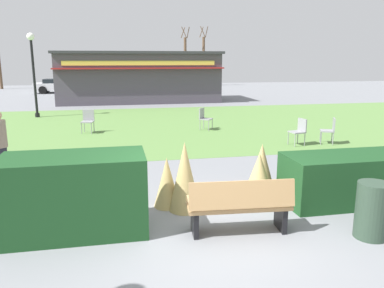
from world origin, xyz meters
TOP-DOWN VIEW (x-y plane):
  - ground_plane at (0.00, 0.00)m, footprint 80.00×80.00m
  - lawn_patch at (0.00, 11.02)m, footprint 36.00×12.00m
  - park_bench at (0.52, 0.14)m, footprint 1.73×0.65m
  - hedge_left at (-2.10, 0.72)m, footprint 2.30×1.10m
  - hedge_right at (3.11, 1.08)m, footprint 2.59×1.10m
  - ornamental_grass_behind_left at (1.66, 2.07)m, footprint 0.61×0.61m
  - ornamental_grass_behind_right at (1.35, 1.45)m, footprint 0.71×0.71m
  - ornamental_grass_behind_center at (-0.17, 1.32)m, footprint 0.60×0.60m
  - ornamental_grass_behind_far at (-0.48, 1.57)m, footprint 0.52×0.52m
  - lamppost_far at (-5.20, 14.57)m, footprint 0.36×0.36m
  - trash_bin at (2.55, -0.41)m, footprint 0.52×0.52m
  - food_kiosk at (0.27, 20.92)m, footprint 10.73×4.65m
  - cafe_chair_west at (2.12, 9.53)m, footprint 0.62×0.62m
  - cafe_chair_east at (5.68, 6.08)m, footprint 0.59×0.59m
  - cafe_chair_center at (4.58, 6.13)m, footprint 0.51×0.51m
  - cafe_chair_north at (-2.45, 9.78)m, footprint 0.52×0.52m
  - person_strolling at (-4.02, 3.77)m, footprint 0.34×0.34m
  - parked_car_west_slot at (-5.91, 29.09)m, footprint 4.27×2.18m
  - parked_car_center_slot at (-1.04, 29.08)m, footprint 4.31×2.27m
  - parked_car_east_slot at (4.48, 29.08)m, footprint 4.22×2.11m
  - tree_left_bg at (8.11, 35.47)m, footprint 0.91×0.96m
  - tree_right_bg at (6.03, 35.00)m, footprint 0.91×0.96m

SIDE VIEW (x-z plane):
  - ground_plane at x=0.00m, z-range 0.00..0.00m
  - lawn_patch at x=0.00m, z-range 0.00..0.01m
  - trash_bin at x=2.55m, z-range 0.00..0.92m
  - park_bench at x=0.52m, z-range 0.01..0.96m
  - hedge_right at x=3.11m, z-range 0.00..0.98m
  - ornamental_grass_behind_far at x=-0.48m, z-range 0.00..0.98m
  - ornamental_grass_behind_right at x=1.35m, z-range 0.00..1.01m
  - ornamental_grass_behind_left at x=1.66m, z-range 0.00..1.05m
  - cafe_chair_west at x=2.12m, z-range 0.08..0.97m
  - cafe_chair_east at x=5.68m, z-range 0.08..0.97m
  - cafe_chair_center at x=4.58m, z-range 0.08..0.97m
  - cafe_chair_north at x=-2.45m, z-range 0.08..0.97m
  - parked_car_west_slot at x=-5.91m, z-range 0.04..1.24m
  - parked_car_center_slot at x=-1.04m, z-range 0.04..1.24m
  - parked_car_east_slot at x=4.48m, z-range 0.04..1.24m
  - hedge_left at x=-2.10m, z-range 0.00..1.31m
  - ornamental_grass_behind_center at x=-0.17m, z-range 0.00..1.33m
  - person_strolling at x=-4.02m, z-range 0.02..1.71m
  - food_kiosk at x=0.27m, z-range 0.01..3.32m
  - lamppost_far at x=-5.20m, z-range 0.53..4.58m
  - tree_right_bg at x=6.03m, z-range -0.36..5.72m
  - tree_left_bg at x=8.11m, z-range -0.36..5.83m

